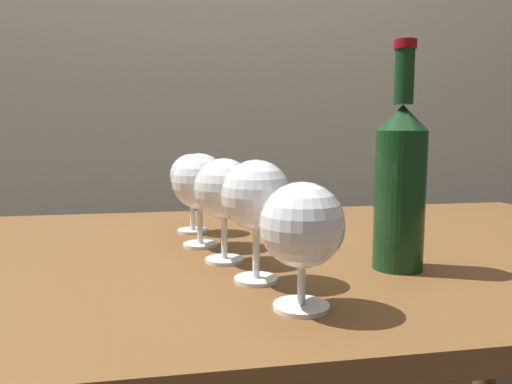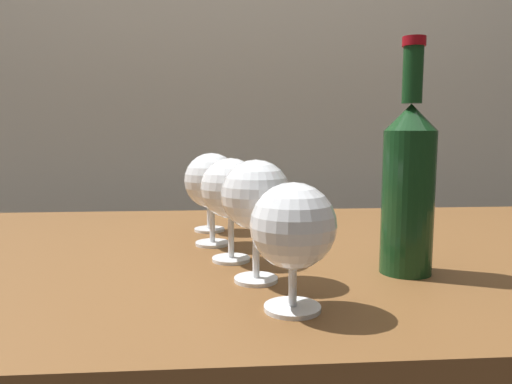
{
  "view_description": "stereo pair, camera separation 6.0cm",
  "coord_description": "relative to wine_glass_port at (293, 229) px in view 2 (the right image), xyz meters",
  "views": [
    {
      "loc": [
        -0.09,
        -0.76,
        0.92
      ],
      "look_at": [
        0.02,
        -0.17,
        0.85
      ],
      "focal_mm": 33.77,
      "sensor_mm": 36.0,
      "label": 1
    },
    {
      "loc": [
        -0.03,
        -0.76,
        0.92
      ],
      "look_at": [
        0.02,
        -0.17,
        0.85
      ],
      "focal_mm": 33.77,
      "sensor_mm": 36.0,
      "label": 2
    }
  ],
  "objects": [
    {
      "name": "wine_glass_white",
      "position": [
        -0.09,
        0.31,
        0.02
      ],
      "size": [
        0.09,
        0.09,
        0.15
      ],
      "color": "white",
      "rests_on": "dining_table"
    },
    {
      "name": "wine_glass_port",
      "position": [
        0.0,
        0.0,
        0.0
      ],
      "size": [
        0.09,
        0.09,
        0.14
      ],
      "color": "white",
      "rests_on": "dining_table"
    },
    {
      "name": "wine_glass_amber",
      "position": [
        -0.06,
        0.2,
        0.02
      ],
      "size": [
        0.09,
        0.09,
        0.15
      ],
      "color": "white",
      "rests_on": "dining_table"
    },
    {
      "name": "wine_glass_pinot",
      "position": [
        -0.03,
        0.1,
        0.02
      ],
      "size": [
        0.09,
        0.09,
        0.16
      ],
      "color": "white",
      "rests_on": "dining_table"
    },
    {
      "name": "dining_table",
      "position": [
        -0.05,
        0.27,
        -0.17
      ],
      "size": [
        1.58,
        0.78,
        0.73
      ],
      "color": "brown",
      "rests_on": "ground_plane"
    },
    {
      "name": "wine_bottle",
      "position": [
        0.17,
        0.13,
        0.03
      ],
      "size": [
        0.07,
        0.07,
        0.31
      ],
      "color": "#143819",
      "rests_on": "dining_table"
    },
    {
      "name": "wine_glass_chardonnay",
      "position": [
        -0.1,
        0.42,
        0.02
      ],
      "size": [
        0.08,
        0.08,
        0.15
      ],
      "color": "white",
      "rests_on": "dining_table"
    },
    {
      "name": "back_wall",
      "position": [
        -0.05,
        1.23,
        0.48
      ],
      "size": [
        5.0,
        0.08,
        2.6
      ],
      "primitive_type": "cube",
      "color": "beige",
      "rests_on": "ground_plane"
    }
  ]
}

